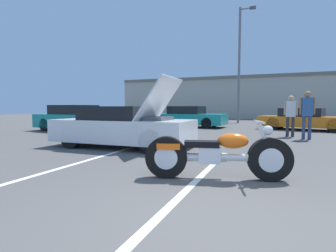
{
  "coord_description": "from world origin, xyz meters",
  "views": [
    {
      "loc": [
        0.48,
        -2.67,
        1.22
      ],
      "look_at": [
        -1.63,
        2.63,
        0.8
      ],
      "focal_mm": 28.0,
      "sensor_mm": 36.0,
      "label": 1
    }
  ],
  "objects": [
    {
      "name": "show_car_hood_open",
      "position": [
        -3.7,
        4.19,
        0.61
      ],
      "size": [
        4.21,
        1.8,
        2.05
      ],
      "rotation": [
        0.0,
        0.0,
        0.01
      ],
      "color": "white",
      "rests_on": "ground"
    },
    {
      "name": "parking_stripe_middle",
      "position": [
        -0.65,
        1.6,
        0.0
      ],
      "size": [
        0.12,
        5.22,
        0.01
      ],
      "primitive_type": "cube",
      "color": "white",
      "rests_on": "ground"
    },
    {
      "name": "ground_plane",
      "position": [
        0.0,
        0.0,
        0.0
      ],
      "size": [
        80.0,
        80.0,
        0.0
      ],
      "primitive_type": "plane",
      "color": "#514F4C"
    },
    {
      "name": "parking_stripe_foreground",
      "position": [
        -3.4,
        1.6,
        0.0
      ],
      "size": [
        0.12,
        5.22,
        0.01
      ],
      "primitive_type": "cube",
      "color": "white",
      "rests_on": "ground"
    },
    {
      "name": "parked_car_left_row",
      "position": [
        -8.73,
        7.87,
        0.62
      ],
      "size": [
        4.53,
        2.18,
        1.31
      ],
      "rotation": [
        0.0,
        0.0,
        -0.1
      ],
      "color": "teal",
      "rests_on": "ground"
    },
    {
      "name": "far_building",
      "position": [
        0.0,
        26.67,
        2.34
      ],
      "size": [
        32.0,
        4.2,
        4.4
      ],
      "color": "#B2AD9E",
      "rests_on": "ground"
    },
    {
      "name": "light_pole",
      "position": [
        -1.86,
        17.87,
        4.68
      ],
      "size": [
        1.21,
        0.28,
        8.59
      ],
      "color": "slate",
      "rests_on": "ground"
    },
    {
      "name": "parked_car_mid_row",
      "position": [
        -4.27,
        12.7,
        0.6
      ],
      "size": [
        4.52,
        2.1,
        1.26
      ],
      "rotation": [
        0.0,
        0.0,
        -0.08
      ],
      "color": "teal",
      "rests_on": "ground"
    },
    {
      "name": "motorcycle",
      "position": [
        -0.36,
        1.66,
        0.42
      ],
      "size": [
        2.38,
        0.91,
        0.99
      ],
      "rotation": [
        0.0,
        0.0,
        0.26
      ],
      "color": "black",
      "rests_on": "ground"
    },
    {
      "name": "spectator_midground",
      "position": [
        1.69,
        8.32,
        1.08
      ],
      "size": [
        0.52,
        0.24,
        1.8
      ],
      "color": "#38476B",
      "rests_on": "ground"
    },
    {
      "name": "spectator_near_motorcycle",
      "position": [
        1.18,
        9.07,
        1.0
      ],
      "size": [
        0.52,
        0.22,
        1.68
      ],
      "color": "#333338",
      "rests_on": "ground"
    },
    {
      "name": "parked_car_right_row",
      "position": [
        2.08,
        12.91,
        0.56
      ],
      "size": [
        4.84,
        3.04,
        1.16
      ],
      "rotation": [
        0.0,
        0.0,
        -0.27
      ],
      "color": "orange",
      "rests_on": "ground"
    }
  ]
}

